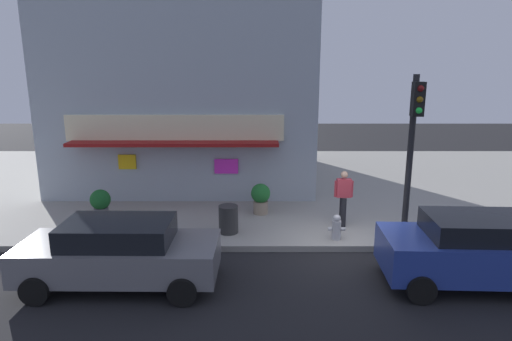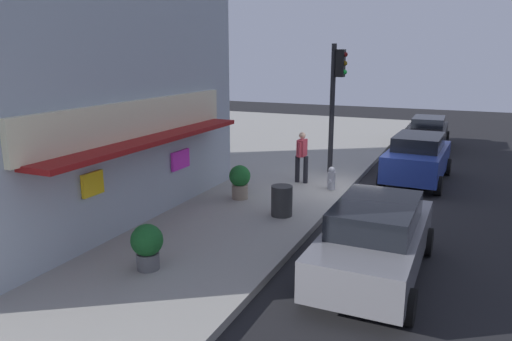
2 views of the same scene
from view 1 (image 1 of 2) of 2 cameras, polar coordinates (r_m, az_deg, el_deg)
name	(u,v)px [view 1 (image 1 of 2)]	position (r m, az deg, el deg)	size (l,w,h in m)	color
ground_plane	(344,252)	(12.77, 11.33, -10.28)	(55.26, 55.26, 0.00)	black
sidewalk	(313,184)	(19.20, 7.32, -1.71)	(36.84, 13.85, 0.18)	gray
corner_building	(189,89)	(20.01, -8.60, 10.41)	(10.16, 9.30, 7.78)	#9EA8B2
traffic_light	(411,134)	(13.41, 19.44, 4.52)	(0.32, 0.58, 4.66)	black
fire_hydrant	(335,227)	(13.00, 10.16, -7.24)	(0.50, 0.26, 0.74)	#B2B2B7
trash_can	(227,219)	(13.30, -3.78, -6.30)	(0.58, 0.58, 0.83)	#2D2D2D
pedestrian	(342,195)	(13.97, 11.04, -3.17)	(0.59, 0.46, 1.75)	black
potted_plant_by_doorway	(99,202)	(15.35, -19.64, -3.90)	(0.66, 0.66, 0.96)	#59595B
potted_plant_by_window	(259,197)	(14.88, 0.41, -3.46)	(0.65, 0.65, 1.04)	gray
parked_car_blue	(474,250)	(11.66, 26.34, -9.15)	(4.36, 2.21, 1.70)	navy
parked_car_grey	(118,253)	(10.95, -17.40, -10.09)	(4.60, 2.07, 1.60)	slate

